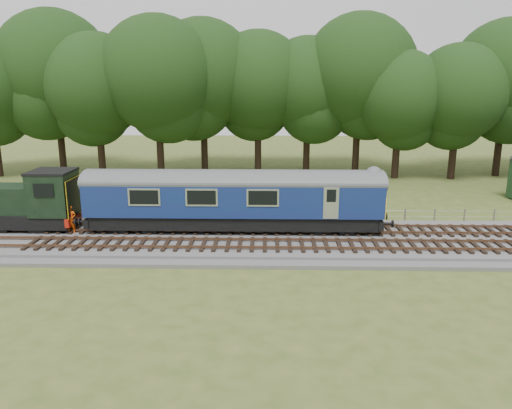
{
  "coord_description": "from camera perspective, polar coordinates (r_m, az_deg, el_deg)",
  "views": [
    {
      "loc": [
        -3.37,
        -28.44,
        9.43
      ],
      "look_at": [
        -4.07,
        1.4,
        2.0
      ],
      "focal_mm": 35.0,
      "sensor_mm": 36.0,
      "label": 1
    }
  ],
  "objects": [
    {
      "name": "track_north",
      "position": [
        31.35,
        7.47,
        -2.85
      ],
      "size": [
        67.2,
        2.4,
        0.21
      ],
      "color": "black",
      "rests_on": "ballast"
    },
    {
      "name": "worker",
      "position": [
        32.42,
        -20.41,
        -1.6
      ],
      "size": [
        0.7,
        0.53,
        1.72
      ],
      "primitive_type": "imported",
      "rotation": [
        0.0,
        0.0,
        0.21
      ],
      "color": "#FF540D",
      "rests_on": "ballast"
    },
    {
      "name": "dmu_railcar",
      "position": [
        30.68,
        -2.54,
        1.11
      ],
      "size": [
        18.05,
        2.86,
        3.88
      ],
      "color": "black",
      "rests_on": "ground"
    },
    {
      "name": "track_south",
      "position": [
        28.51,
        8.09,
        -4.6
      ],
      "size": [
        67.2,
        2.4,
        0.21
      ],
      "color": "black",
      "rests_on": "ballast"
    },
    {
      "name": "shunter_loco",
      "position": [
        34.66,
        -26.16,
        0.1
      ],
      "size": [
        8.92,
        2.6,
        3.38
      ],
      "color": "black",
      "rests_on": "ground"
    },
    {
      "name": "ballast",
      "position": [
        30.09,
        7.73,
        -4.06
      ],
      "size": [
        70.0,
        7.0,
        0.35
      ],
      "primitive_type": "cube",
      "color": "#4C4C4F",
      "rests_on": "ground"
    },
    {
      "name": "tree_line",
      "position": [
        51.42,
        5.09,
        3.36
      ],
      "size": [
        70.0,
        8.0,
        18.0
      ],
      "primitive_type": null,
      "color": "black",
      "rests_on": "ground"
    },
    {
      "name": "ground",
      "position": [
        30.15,
        7.72,
        -4.38
      ],
      "size": [
        120.0,
        120.0,
        0.0
      ],
      "primitive_type": "plane",
      "color": "#3F551F",
      "rests_on": "ground"
    },
    {
      "name": "fence",
      "position": [
        34.42,
        6.92,
        -2.02
      ],
      "size": [
        64.0,
        0.12,
        1.0
      ],
      "primitive_type": null,
      "color": "#6B6054",
      "rests_on": "ground"
    }
  ]
}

